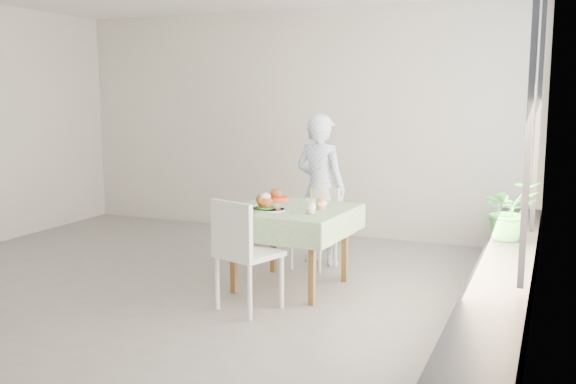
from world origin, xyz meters
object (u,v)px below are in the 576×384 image
at_px(cafe_table, 291,238).
at_px(chair_far, 314,244).
at_px(juice_cup_orange, 321,202).
at_px(diner, 320,189).
at_px(potted_plant, 509,210).
at_px(chair_near, 248,276).
at_px(main_dish, 267,205).

relative_size(cafe_table, chair_far, 1.35).
bearing_deg(juice_cup_orange, chair_far, 114.90).
distance_m(diner, potted_plant, 1.92).
relative_size(chair_far, diner, 0.52).
xyz_separation_m(cafe_table, chair_near, (-0.09, -0.71, -0.17)).
bearing_deg(diner, cafe_table, 106.07).
bearing_deg(juice_cup_orange, cafe_table, -174.31).
height_order(main_dish, juice_cup_orange, juice_cup_orange).
bearing_deg(chair_near, chair_far, 87.85).
distance_m(chair_near, main_dish, 0.71).
xyz_separation_m(chair_far, juice_cup_orange, (0.32, -0.68, 0.56)).
xyz_separation_m(chair_far, chair_near, (-0.05, -1.42, 0.03)).
xyz_separation_m(diner, potted_plant, (1.88, -0.38, -0.02)).
bearing_deg(chair_near, diner, 88.53).
xyz_separation_m(chair_near, potted_plant, (1.92, 1.24, 0.48)).
xyz_separation_m(chair_near, main_dish, (-0.06, 0.50, 0.51)).
height_order(chair_near, juice_cup_orange, juice_cup_orange).
height_order(cafe_table, juice_cup_orange, juice_cup_orange).
bearing_deg(diner, juice_cup_orange, 123.54).
relative_size(chair_near, main_dish, 3.01).
bearing_deg(juice_cup_orange, chair_near, -116.85).
height_order(juice_cup_orange, potted_plant, same).
bearing_deg(potted_plant, chair_far, 174.42).
bearing_deg(cafe_table, diner, 92.98).
distance_m(main_dish, potted_plant, 2.11).
height_order(chair_near, diner, diner).
relative_size(diner, juice_cup_orange, 5.48).
bearing_deg(main_dish, chair_far, 83.17).
height_order(chair_far, juice_cup_orange, juice_cup_orange).
height_order(chair_far, diner, diner).
height_order(chair_near, main_dish, chair_near).
relative_size(main_dish, juice_cup_orange, 1.08).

